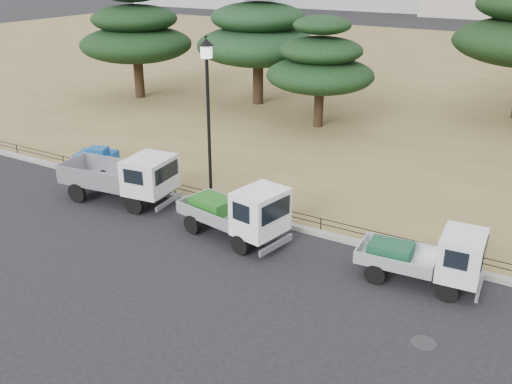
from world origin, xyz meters
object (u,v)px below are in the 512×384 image
Objects in this scene: truck_large at (124,175)px; truck_kei_rear at (429,257)px; truck_kei_front at (239,212)px; tarp_pile at (97,160)px; street_lamp at (208,94)px.

truck_kei_rear is (11.06, -0.01, -0.18)m from truck_large.
truck_kei_front is 2.06× the size of tarp_pile.
truck_large is 11.06m from truck_kei_rear.
street_lamp is 6.83m from tarp_pile.
truck_large is 3.52m from tarp_pile.
street_lamp reaches higher than truck_kei_front.
truck_large is at bearing -174.20° from truck_kei_front.
truck_kei_rear is at bearing -6.62° from tarp_pile.
street_lamp is at bearing 165.78° from truck_kei_rear.
truck_large is 2.40× the size of tarp_pile.
street_lamp is at bearing 20.71° from truck_large.
street_lamp is (-8.26, 1.46, 3.18)m from truck_kei_rear.
truck_kei_front reaches higher than truck_kei_rear.
truck_large is at bearing -152.53° from street_lamp.
truck_large is 5.20m from truck_kei_front.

